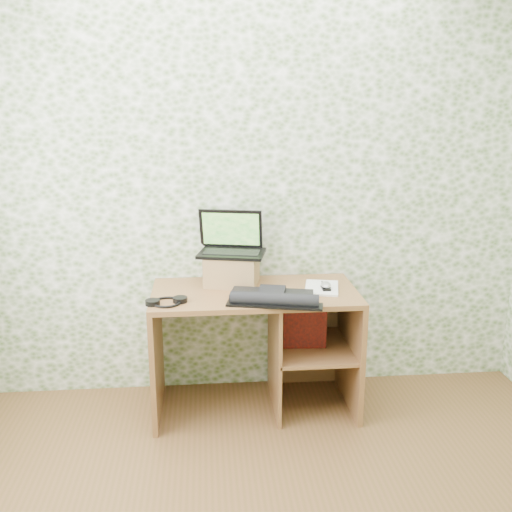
{
  "coord_description": "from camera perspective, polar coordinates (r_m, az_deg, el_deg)",
  "views": [
    {
      "loc": [
        -0.28,
        -1.71,
        1.82
      ],
      "look_at": [
        0.0,
        1.39,
        0.98
      ],
      "focal_mm": 40.0,
      "sensor_mm": 36.0,
      "label": 1
    }
  ],
  "objects": [
    {
      "name": "keyboard",
      "position": [
        3.16,
        1.71,
        -4.14
      ],
      "size": [
        0.53,
        0.37,
        0.07
      ],
      "rotation": [
        0.0,
        0.0,
        -0.23
      ],
      "color": "black",
      "rests_on": "desk"
    },
    {
      "name": "red_box",
      "position": [
        3.45,
        4.87,
        -6.59
      ],
      "size": [
        0.26,
        0.1,
        0.31
      ],
      "primitive_type": "cube",
      "rotation": [
        0.0,
        0.0,
        -0.06
      ],
      "color": "maroon",
      "rests_on": "desk"
    },
    {
      "name": "riser",
      "position": [
        3.44,
        -2.42,
        -1.35
      ],
      "size": [
        0.35,
        0.32,
        0.18
      ],
      "primitive_type": "cube",
      "rotation": [
        0.0,
        0.0,
        -0.23
      ],
      "color": "olive",
      "rests_on": "desk"
    },
    {
      "name": "headphones",
      "position": [
        3.17,
        -8.94,
        -4.53
      ],
      "size": [
        0.23,
        0.2,
        0.03
      ],
      "rotation": [
        0.0,
        0.0,
        0.21
      ],
      "color": "black",
      "rests_on": "desk"
    },
    {
      "name": "pen",
      "position": [
        3.43,
        7.01,
        -2.84
      ],
      "size": [
        0.03,
        0.12,
        0.01
      ],
      "primitive_type": "cylinder",
      "rotation": [
        1.57,
        0.0,
        0.22
      ],
      "color": "black",
      "rests_on": "notepad"
    },
    {
      "name": "laptop",
      "position": [
        3.44,
        -2.48,
        1.27
      ],
      "size": [
        0.43,
        0.35,
        0.26
      ],
      "rotation": [
        0.0,
        0.0,
        -0.23
      ],
      "color": "black",
      "rests_on": "riser"
    },
    {
      "name": "mouse",
      "position": [
        3.35,
        7.0,
        -3.04
      ],
      "size": [
        0.06,
        0.09,
        0.03
      ],
      "primitive_type": "ellipsoid",
      "rotation": [
        0.0,
        0.0,
        -0.03
      ],
      "color": "#B4B4B6",
      "rests_on": "notepad"
    },
    {
      "name": "desk",
      "position": [
        3.47,
        1.13,
        -7.52
      ],
      "size": [
        1.2,
        0.6,
        0.75
      ],
      "color": "brown",
      "rests_on": "floor"
    },
    {
      "name": "notepad",
      "position": [
        3.39,
        6.59,
        -3.18
      ],
      "size": [
        0.25,
        0.31,
        0.01
      ],
      "primitive_type": "cube",
      "rotation": [
        0.0,
        0.0,
        -0.22
      ],
      "color": "white",
      "rests_on": "desk"
    },
    {
      "name": "wall_back",
      "position": [
        3.51,
        -0.58,
        6.67
      ],
      "size": [
        3.5,
        0.0,
        3.5
      ],
      "primitive_type": "plane",
      "rotation": [
        1.57,
        0.0,
        0.0
      ],
      "color": "white",
      "rests_on": "ground"
    }
  ]
}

